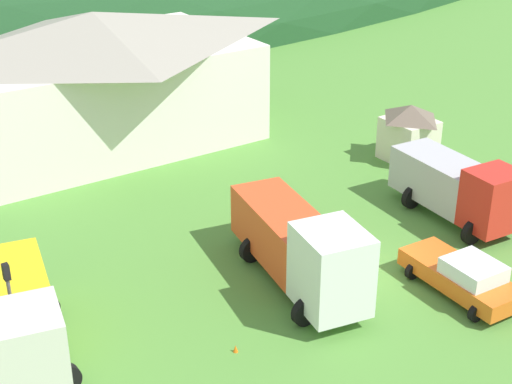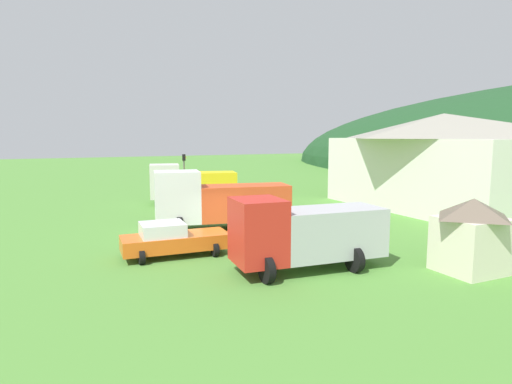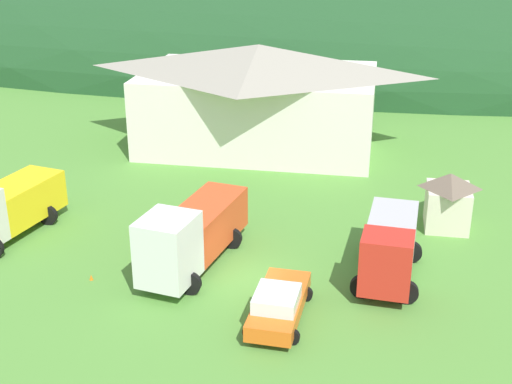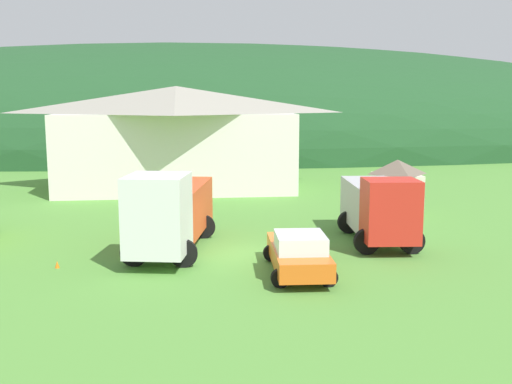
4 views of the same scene
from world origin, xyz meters
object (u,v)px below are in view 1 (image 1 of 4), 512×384
object	(u,v)px
heavy_rig_white	(302,247)
traffic_light_west	(12,308)
play_shed_cream	(409,132)
flatbed_truck_yellow	(18,322)
traffic_cone_near_pickup	(236,352)
service_pickup_orange	(463,276)
crane_truck_red	(459,187)
depot_building	(98,77)

from	to	relation	value
heavy_rig_white	traffic_light_west	distance (m)	10.99
play_shed_cream	traffic_light_west	distance (m)	24.25
flatbed_truck_yellow	traffic_cone_near_pickup	world-z (taller)	flatbed_truck_yellow
flatbed_truck_yellow	heavy_rig_white	world-z (taller)	heavy_rig_white
service_pickup_orange	traffic_light_west	size ratio (longest dim) A/B	1.23
heavy_rig_white	crane_truck_red	bearing A→B (deg)	104.39
play_shed_cream	heavy_rig_white	distance (m)	14.40
flatbed_truck_yellow	crane_truck_red	xyz separation A→B (m)	(20.14, -0.79, -0.06)
crane_truck_red	traffic_light_west	bearing A→B (deg)	-86.84
heavy_rig_white	flatbed_truck_yellow	bearing A→B (deg)	-86.96
depot_building	flatbed_truck_yellow	size ratio (longest dim) A/B	2.35
play_shed_cream	crane_truck_red	distance (m)	7.12
flatbed_truck_yellow	heavy_rig_white	bearing A→B (deg)	94.39
heavy_rig_white	traffic_cone_near_pickup	size ratio (longest dim) A/B	15.47
heavy_rig_white	traffic_light_west	size ratio (longest dim) A/B	2.03
flatbed_truck_yellow	heavy_rig_white	distance (m)	10.80
flatbed_truck_yellow	traffic_light_west	xyz separation A→B (m)	(-0.21, -0.35, 0.83)
depot_building	traffic_light_west	bearing A→B (deg)	-121.27
play_shed_cream	heavy_rig_white	bearing A→B (deg)	-150.86
flatbed_truck_yellow	traffic_light_west	distance (m)	0.92
play_shed_cream	service_pickup_orange	bearing A→B (deg)	-125.20
play_shed_cream	crane_truck_red	bearing A→B (deg)	-116.19
play_shed_cream	traffic_light_west	bearing A→B (deg)	-165.80
play_shed_cream	heavy_rig_white	xyz separation A→B (m)	(-12.58, -7.01, 0.20)
play_shed_cream	flatbed_truck_yellow	size ratio (longest dim) A/B	0.42
play_shed_cream	service_pickup_orange	world-z (taller)	play_shed_cream
depot_building	traffic_light_west	size ratio (longest dim) A/B	4.23
crane_truck_red	traffic_cone_near_pickup	xyz separation A→B (m)	(-13.83, -2.66, -1.68)
crane_truck_red	flatbed_truck_yellow	bearing A→B (deg)	-87.85
depot_building	traffic_light_west	distance (m)	20.98
play_shed_cream	traffic_light_west	size ratio (longest dim) A/B	0.75
service_pickup_orange	heavy_rig_white	bearing A→B (deg)	-125.97
service_pickup_orange	traffic_cone_near_pickup	xyz separation A→B (m)	(-9.27, 1.87, -0.83)
depot_building	traffic_cone_near_pickup	distance (m)	21.80
heavy_rig_white	service_pickup_orange	xyz separation A→B (m)	(4.88, -3.90, -1.00)
play_shed_cream	service_pickup_orange	distance (m)	13.39
flatbed_truck_yellow	heavy_rig_white	size ratio (longest dim) A/B	0.89
depot_building	play_shed_cream	size ratio (longest dim) A/B	5.61
service_pickup_orange	traffic_light_west	xyz separation A→B (m)	(-15.78, 4.97, 1.74)
depot_building	heavy_rig_white	world-z (taller)	depot_building
heavy_rig_white	traffic_cone_near_pickup	bearing A→B (deg)	-54.52
depot_building	flatbed_truck_yellow	world-z (taller)	depot_building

